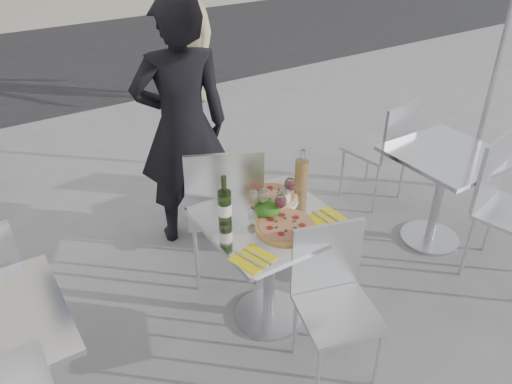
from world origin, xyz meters
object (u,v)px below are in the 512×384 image
side_chair_rfar (386,144)px  pizza_far (271,197)px  main_table (270,249)px  wineglass_white_a (253,197)px  wineglass_red_a (281,202)px  woman_diner (182,127)px  sugar_shaker (285,198)px  pedestrian_b (190,33)px  salad_plate (268,210)px  wine_bottle (225,205)px  chair_near (333,290)px  wineglass_white_b (263,197)px  carafe (301,176)px  chair_far (224,204)px  napkin_right (327,218)px  wineglass_red_b (290,185)px  pizza_near (285,226)px  napkin_left (253,258)px  side_table_right (443,179)px  side_chair_rnear (505,198)px

side_chair_rfar → pizza_far: bearing=8.9°
main_table → pizza_far: pizza_far is taller
wineglass_white_a → wineglass_red_a: 0.16m
woman_diner → sugar_shaker: 1.02m
pedestrian_b → salad_plate: 3.81m
wine_bottle → chair_near: bearing=-59.2°
chair_near → wineglass_white_b: wineglass_white_b is taller
wineglass_white_a → carafe: bearing=5.5°
woman_diner → chair_near: bearing=109.0°
main_table → woman_diner: woman_diner is taller
chair_far → napkin_right: 0.72m
carafe → woman_diner: bearing=109.3°
main_table → chair_far: (-0.04, 0.46, 0.07)m
chair_near → side_chair_rfar: bearing=52.2°
wineglass_red_b → woman_diner: bearing=102.5°
pedestrian_b → pizza_near: 3.95m
side_chair_rfar → pedestrian_b: bearing=-93.2°
pedestrian_b → woman_diner: bearing=-19.5°
pedestrian_b → wineglass_red_a: (-1.24, -3.65, 0.02)m
wineglass_red_b → napkin_left: wineglass_red_b is taller
side_chair_rfar → pizza_near: size_ratio=2.79×
napkin_right → pizza_near: bearing=163.0°
pizza_near → sugar_shaker: sugar_shaker is taller
woman_diner → wineglass_red_a: (0.07, -1.10, -0.05)m
pizza_near → napkin_right: (0.25, -0.06, -0.01)m
pizza_far → wineglass_red_a: wineglass_red_a is taller
wineglass_white_b → wineglass_red_a: same height
chair_far → pizza_far: 0.37m
napkin_right → pizza_far: bearing=110.6°
side_table_right → chair_near: 1.47m
chair_near → woman_diner: (-0.12, 1.52, 0.39)m
side_table_right → wineglass_red_b: 1.34m
side_chair_rfar → wineglass_white_a: (-1.61, -0.52, 0.31)m
side_table_right → wineglass_white_a: bearing=176.4°
wineglass_white_a → wineglass_white_b: bearing=-24.4°
salad_plate → chair_near: bearing=-79.3°
chair_far → wineglass_red_b: size_ratio=6.57×
napkin_right → chair_near: bearing=-125.2°
salad_plate → side_chair_rnear: bearing=-17.3°
chair_near → pedestrian_b: pedestrian_b is taller
main_table → wineglass_white_b: bearing=92.6°
woman_diner → napkin_left: size_ratio=8.17×
side_table_right → wineglass_white_b: wineglass_white_b is taller
pizza_near → pizza_far: bearing=71.6°
main_table → wineglass_white_b: wineglass_white_b is taller
pizza_near → carafe: carafe is taller
chair_near → wineglass_red_b: wineglass_red_b is taller
side_table_right → salad_plate: salad_plate is taller
sugar_shaker → wineglass_red_a: wineglass_red_a is taller
salad_plate → sugar_shaker: sugar_shaker is taller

